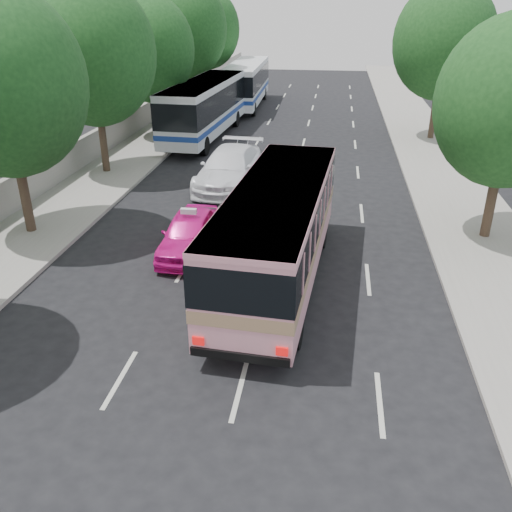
% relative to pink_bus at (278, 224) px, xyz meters
% --- Properties ---
extents(ground, '(120.00, 120.00, 0.00)m').
position_rel_pink_bus_xyz_m(ground, '(-1.30, -3.41, -1.99)').
color(ground, black).
rests_on(ground, ground).
extents(sidewalk_left, '(4.00, 90.00, 0.15)m').
position_rel_pink_bus_xyz_m(sidewalk_left, '(-9.80, 16.59, -1.91)').
color(sidewalk_left, '#9E998E').
rests_on(sidewalk_left, ground).
extents(sidewalk_right, '(4.00, 90.00, 0.12)m').
position_rel_pink_bus_xyz_m(sidewalk_right, '(7.20, 16.59, -1.93)').
color(sidewalk_right, '#9E998E').
rests_on(sidewalk_right, ground).
extents(low_wall, '(0.30, 90.00, 1.50)m').
position_rel_pink_bus_xyz_m(low_wall, '(-11.60, 16.59, -1.09)').
color(low_wall, '#9E998E').
rests_on(low_wall, sidewalk_left).
extents(tree_left_b, '(5.70, 5.70, 8.88)m').
position_rel_pink_bus_xyz_m(tree_left_b, '(-9.72, 2.54, 3.83)').
color(tree_left_b, '#38281E').
rests_on(tree_left_b, ground).
extents(tree_left_c, '(6.00, 6.00, 9.35)m').
position_rel_pink_bus_xyz_m(tree_left_c, '(-9.92, 10.54, 4.14)').
color(tree_left_c, '#38281E').
rests_on(tree_left_c, ground).
extents(tree_left_d, '(5.52, 5.52, 8.60)m').
position_rel_pink_bus_xyz_m(tree_left_d, '(-9.82, 18.54, 3.65)').
color(tree_left_d, '#38281E').
rests_on(tree_left_d, ground).
extents(tree_left_e, '(6.30, 6.30, 9.82)m').
position_rel_pink_bus_xyz_m(tree_left_e, '(-9.72, 26.54, 4.44)').
color(tree_left_e, '#38281E').
rests_on(tree_left_e, ground).
extents(tree_left_f, '(5.88, 5.88, 9.16)m').
position_rel_pink_bus_xyz_m(tree_left_f, '(-9.92, 34.54, 4.01)').
color(tree_left_f, '#38281E').
rests_on(tree_left_f, ground).
extents(tree_right_far, '(6.00, 6.00, 9.35)m').
position_rel_pink_bus_xyz_m(tree_right_far, '(7.78, 20.54, 4.14)').
color(tree_right_far, '#38281E').
rests_on(tree_right_far, ground).
extents(pink_bus, '(3.25, 10.17, 3.19)m').
position_rel_pink_bus_xyz_m(pink_bus, '(0.00, 0.00, 0.00)').
color(pink_bus, pink).
rests_on(pink_bus, ground).
extents(pink_taxi, '(1.82, 4.35, 1.47)m').
position_rel_pink_bus_xyz_m(pink_taxi, '(-3.30, 1.82, -1.25)').
color(pink_taxi, '#EC1495').
rests_on(pink_taxi, ground).
extents(white_pickup, '(2.88, 6.25, 1.77)m').
position_rel_pink_bus_xyz_m(white_pickup, '(-3.30, 9.47, -1.10)').
color(white_pickup, white).
rests_on(white_pickup, ground).
extents(tour_coach_front, '(3.21, 11.96, 3.54)m').
position_rel_pink_bus_xyz_m(tour_coach_front, '(-6.64, 18.98, 0.14)').
color(tour_coach_front, silver).
rests_on(tour_coach_front, ground).
extents(tour_coach_rear, '(2.77, 11.62, 3.46)m').
position_rel_pink_bus_xyz_m(tour_coach_rear, '(-5.80, 30.46, 0.10)').
color(tour_coach_rear, white).
rests_on(tour_coach_rear, ground).
extents(taxi_roof_sign, '(0.55, 0.19, 0.18)m').
position_rel_pink_bus_xyz_m(taxi_roof_sign, '(-3.30, 1.82, -0.43)').
color(taxi_roof_sign, silver).
rests_on(taxi_roof_sign, pink_taxi).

